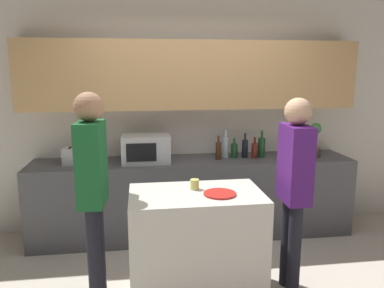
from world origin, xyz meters
The scene contains 16 objects.
back_wall centered at (0.00, 1.66, 1.54)m, with size 6.40×0.40×2.70m.
back_counter centered at (0.00, 1.39, 0.44)m, with size 3.60×0.62×0.89m.
kitchen_island centered at (-0.15, 0.18, 0.46)m, with size 1.07×0.64×0.92m.
microwave centered at (-0.53, 1.37, 1.04)m, with size 0.52×0.39×0.30m.
toaster centered at (-1.28, 1.37, 0.98)m, with size 0.26×0.16×0.18m.
potted_plant centered at (1.42, 1.37, 1.09)m, with size 0.14×0.14×0.40m.
bottle_0 centered at (0.28, 1.38, 0.99)m, with size 0.06×0.06×0.27m.
bottle_1 centered at (0.38, 1.48, 1.01)m, with size 0.08×0.08×0.32m.
bottle_2 centered at (0.48, 1.44, 0.97)m, with size 0.08×0.08×0.23m.
bottle_3 centered at (0.60, 1.43, 1.00)m, with size 0.07×0.07×0.29m.
bottle_4 centered at (0.70, 1.39, 0.98)m, with size 0.07×0.07×0.24m.
bottle_5 centered at (0.80, 1.42, 1.01)m, with size 0.08×0.08×0.31m.
plate_on_island centered at (0.03, 0.11, 0.92)m, with size 0.26×0.26×0.01m.
cup_0 centered at (-0.15, 0.27, 0.96)m, with size 0.07×0.07×0.08m.
person_left centered at (-0.97, 0.25, 1.03)m, with size 0.23×0.35×1.72m.
person_center centered at (0.66, 0.16, 0.99)m, with size 0.22×0.34×1.67m.
Camera 1 is at (-0.58, -2.66, 1.89)m, focal length 35.00 mm.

